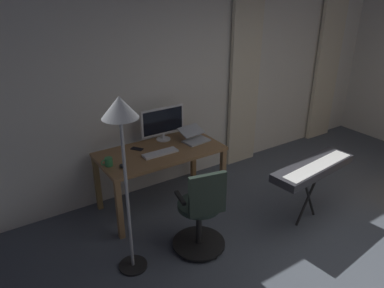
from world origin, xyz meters
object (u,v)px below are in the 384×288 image
Objects in this scene: computer_monitor at (163,122)px; laptop at (194,137)px; office_chair at (201,214)px; computer_mouse at (123,166)px; floor_lamp at (122,131)px; piano_keyboard at (313,169)px; desk at (160,157)px; cell_phone_by_monitor at (137,149)px; mug_tea at (108,162)px; computer_keyboard at (160,153)px.

computer_monitor is 1.72× the size of laptop.
computer_monitor reaches higher than office_chair.
office_chair is 9.73× the size of computer_mouse.
floor_lamp is at bearing 26.76° from laptop.
office_chair is 0.85× the size of piano_keyboard.
piano_keyboard is at bearing 115.13° from laptop.
cell_phone_by_monitor reaches higher than desk.
mug_tea reaches higher than cell_phone_by_monitor.
desk is 10.18× the size of cell_phone_by_monitor.
computer_keyboard is at bearing 4.70° from laptop.
cell_phone_by_monitor is (0.17, -0.27, -0.01)m from computer_keyboard.
computer_mouse is 0.06× the size of floor_lamp.
cell_phone_by_monitor is 1.12× the size of mug_tea.
floor_lamp is (0.73, 0.72, 0.69)m from computer_keyboard.
laptop is 1.46m from piano_keyboard.
computer_mouse is at bearing 11.74° from cell_phone_by_monitor.
computer_monitor reaches higher than piano_keyboard.
mug_tea is 1.01m from floor_lamp.
office_chair reaches higher than desk.
computer_keyboard is 0.50m from computer_mouse.
laptop is at bearing 71.70° from office_chair.
cell_phone_by_monitor is 2.03m from piano_keyboard.
piano_keyboard is at bearing 149.43° from computer_mouse.
floor_lamp is (1.28, 0.83, 0.65)m from laptop.
piano_keyboard is 0.65× the size of floor_lamp.
office_chair is at bearing 122.00° from mug_tea.
computer_keyboard reaches higher than piano_keyboard.
office_chair is 1.15m from mug_tea.
floor_lamp reaches higher than computer_monitor.
computer_monitor is at bearing -131.95° from floor_lamp.
cell_phone_by_monitor is (0.72, -0.16, -0.04)m from laptop.
computer_mouse is 0.09× the size of piano_keyboard.
computer_monitor is (-0.26, -1.24, 0.54)m from office_chair.
laptop is at bearing 132.95° from cell_phone_by_monitor.
floor_lamp is at bearing 70.27° from computer_mouse.
mug_tea is (0.58, -0.93, 0.35)m from office_chair.
floor_lamp reaches higher than computer_mouse.
computer_mouse reaches higher than piano_keyboard.
computer_monitor is 1.86m from piano_keyboard.
mug_tea is at bearing 19.85° from computer_monitor.
office_chair reaches higher than computer_mouse.
laptop reaches higher than computer_mouse.
desk is 1.00m from office_chair.
desk is at bearing 107.61° from cell_phone_by_monitor.
office_chair is 1.37m from piano_keyboard.
floor_lamp is (0.12, 0.77, 0.65)m from mug_tea.
computer_monitor is at bearing -60.37° from piano_keyboard.
desk is 0.84× the size of floor_lamp.
office_chair is at bearing 120.15° from computer_mouse.
laptop is 1.65m from floor_lamp.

